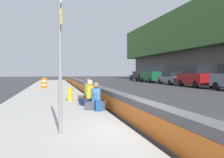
# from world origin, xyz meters

# --- Properties ---
(ground_plane) EXTENTS (160.00, 160.00, 0.00)m
(ground_plane) POSITION_xyz_m (0.00, 0.00, 0.00)
(ground_plane) COLOR #353538
(ground_plane) RESTS_ON ground
(sidewalk_strip) EXTENTS (80.00, 4.40, 0.14)m
(sidewalk_strip) POSITION_xyz_m (0.00, 2.65, 0.07)
(sidewalk_strip) COLOR #A8A59E
(sidewalk_strip) RESTS_ON ground_plane
(jersey_barrier) EXTENTS (76.00, 0.45, 0.85)m
(jersey_barrier) POSITION_xyz_m (0.00, 0.00, 0.42)
(jersey_barrier) COLOR #545456
(jersey_barrier) RESTS_ON ground_plane
(route_sign_post) EXTENTS (0.44, 0.09, 3.60)m
(route_sign_post) POSITION_xyz_m (0.11, 2.29, 2.21)
(route_sign_post) COLOR gray
(route_sign_post) RESTS_ON sidewalk_strip
(fire_hydrant) EXTENTS (0.26, 0.46, 0.88)m
(fire_hydrant) POSITION_xyz_m (6.79, 1.63, 0.59)
(fire_hydrant) COLOR gold
(fire_hydrant) RESTS_ON sidewalk_strip
(seated_person_foreground) EXTENTS (0.88, 0.95, 1.09)m
(seated_person_foreground) POSITION_xyz_m (3.82, 0.78, 0.48)
(seated_person_foreground) COLOR #424247
(seated_person_foreground) RESTS_ON sidewalk_strip
(seated_person_middle) EXTENTS (0.85, 0.95, 1.14)m
(seated_person_middle) POSITION_xyz_m (5.05, 0.84, 0.50)
(seated_person_middle) COLOR #23284C
(seated_person_middle) RESTS_ON sidewalk_strip
(seated_person_rear) EXTENTS (0.89, 0.99, 1.20)m
(seated_person_rear) POSITION_xyz_m (6.24, 0.76, 0.52)
(seated_person_rear) COLOR #706651
(seated_person_rear) RESTS_ON sidewalk_strip
(backpack) EXTENTS (0.32, 0.28, 0.40)m
(backpack) POSITION_xyz_m (3.33, 0.78, 0.33)
(backpack) COLOR navy
(backpack) RESTS_ON sidewalk_strip
(construction_barrel) EXTENTS (0.54, 0.54, 0.95)m
(construction_barrel) POSITION_xyz_m (17.10, 3.27, 0.62)
(construction_barrel) COLOR orange
(construction_barrel) RESTS_ON sidewalk_strip
(parked_car_fourth) EXTENTS (4.85, 2.17, 2.28)m
(parked_car_fourth) POSITION_xyz_m (17.09, -12.22, 1.18)
(parked_car_fourth) COLOR maroon
(parked_car_fourth) RESTS_ON ground_plane
(parked_car_midline) EXTENTS (4.52, 1.99, 1.71)m
(parked_car_midline) POSITION_xyz_m (22.57, -12.17, 0.86)
(parked_car_midline) COLOR slate
(parked_car_midline) RESTS_ON ground_plane
(parked_car_far) EXTENTS (5.12, 2.14, 2.56)m
(parked_car_far) POSITION_xyz_m (28.64, -12.10, 1.35)
(parked_car_far) COLOR #145128
(parked_car_far) RESTS_ON ground_plane
(parked_car_farther) EXTENTS (4.54, 2.03, 1.71)m
(parked_car_farther) POSITION_xyz_m (34.82, -12.22, 0.86)
(parked_car_farther) COLOR black
(parked_car_farther) RESTS_ON ground_plane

